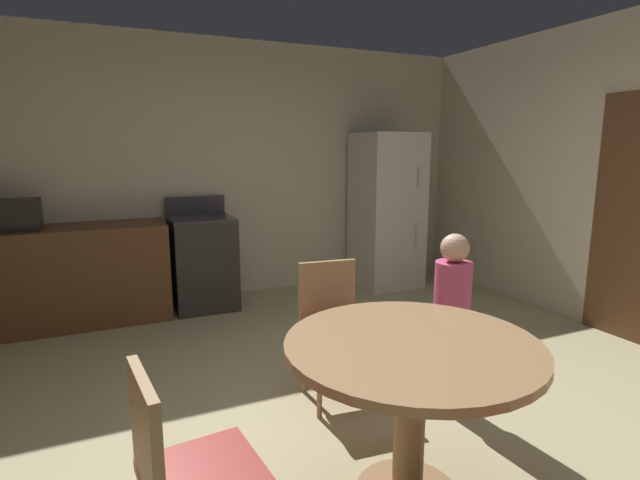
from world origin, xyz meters
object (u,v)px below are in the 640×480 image
(person_child, at_px, (451,317))
(oven_range, at_px, (203,262))
(dining_table, at_px, (411,376))
(refrigerator, at_px, (387,211))
(microwave, at_px, (11,215))
(chair_west, at_px, (184,470))
(chair_north, at_px, (333,321))

(person_child, bearing_deg, oven_range, -108.68)
(oven_range, relative_size, dining_table, 0.98)
(refrigerator, distance_m, microwave, 3.71)
(oven_range, distance_m, refrigerator, 2.15)
(microwave, bearing_deg, chair_west, -74.72)
(oven_range, xyz_separation_m, dining_table, (0.30, -3.16, 0.13))
(refrigerator, height_order, chair_north, refrigerator)
(oven_range, xyz_separation_m, microwave, (-1.59, -0.00, 0.56))
(microwave, bearing_deg, chair_north, -47.38)
(refrigerator, relative_size, person_child, 1.61)
(oven_range, relative_size, refrigerator, 0.62)
(oven_range, bearing_deg, person_child, -68.89)
(chair_west, distance_m, person_child, 1.83)
(refrigerator, height_order, microwave, refrigerator)
(dining_table, distance_m, chair_north, 1.01)
(oven_range, height_order, person_child, oven_range)
(oven_range, bearing_deg, dining_table, -84.63)
(refrigerator, height_order, dining_table, refrigerator)
(refrigerator, bearing_deg, oven_range, 178.54)
(oven_range, distance_m, dining_table, 3.18)
(chair_west, bearing_deg, refrigerator, 43.05)
(microwave, xyz_separation_m, dining_table, (1.89, -3.16, -0.43))
(chair_west, relative_size, person_child, 0.80)
(chair_west, bearing_deg, chair_north, 39.23)
(refrigerator, relative_size, microwave, 4.00)
(oven_range, bearing_deg, chair_west, -102.11)
(person_child, bearing_deg, refrigerator, -153.63)
(refrigerator, distance_m, dining_table, 3.61)
(refrigerator, relative_size, chair_west, 2.02)
(refrigerator, xyz_separation_m, chair_north, (-1.71, -2.11, -0.38))
(refrigerator, relative_size, chair_north, 2.02)
(microwave, distance_m, dining_table, 3.70)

